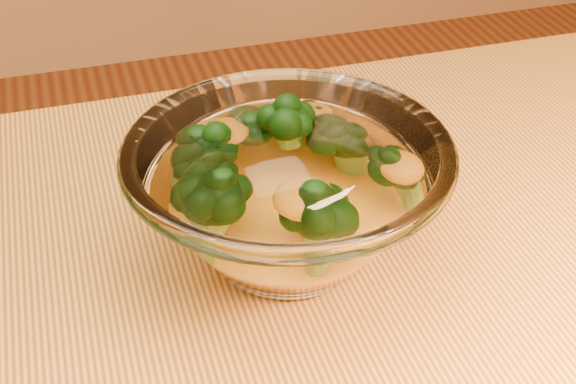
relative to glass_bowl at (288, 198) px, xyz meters
The scene contains 3 objects.
glass_bowl is the anchor object (origin of this frame).
cheese_sauce 0.02m from the glass_bowl, ahead, with size 0.12×0.12×0.03m, color orange.
broccoli_heap 0.02m from the glass_bowl, 113.54° to the left, with size 0.17×0.17×0.08m.
Camera 1 is at (-0.17, -0.34, 1.15)m, focal length 50.00 mm.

